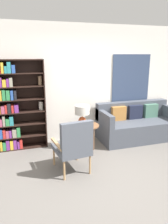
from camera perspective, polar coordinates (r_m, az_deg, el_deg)
The scene contains 7 objects.
ground_plane at distance 3.74m, azimuth 4.80°, elevation -17.92°, with size 14.00×14.00×0.00m, color #66605B.
wall_back at distance 5.13m, azimuth -3.12°, elevation 7.28°, with size 6.40×0.08×2.70m.
bookshelf at distance 4.87m, azimuth -17.74°, elevation 1.11°, with size 1.03×0.30×1.93m.
armchair at distance 3.77m, azimuth -2.69°, elevation -8.38°, with size 0.63×0.71×0.97m.
couch at distance 5.53m, azimuth 13.66°, elevation -3.30°, with size 1.91×0.87×0.88m.
side_table at distance 4.69m, azimuth 0.59°, elevation -4.05°, with size 0.55×0.55×0.56m.
table_lamp at distance 4.61m, azimuth -0.48°, elevation -0.05°, with size 0.31×0.31×0.42m.
Camera 1 is at (-1.23, -2.90, 2.02)m, focal length 35.00 mm.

